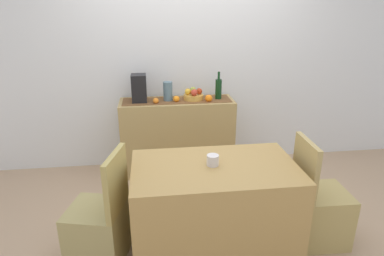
{
  "coord_description": "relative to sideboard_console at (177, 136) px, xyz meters",
  "views": [
    {
      "loc": [
        -0.46,
        -2.69,
        1.86
      ],
      "look_at": [
        -0.07,
        0.36,
        0.73
      ],
      "focal_mm": 31.34,
      "sensor_mm": 36.0,
      "label": 1
    }
  ],
  "objects": [
    {
      "name": "fruit_bowl",
      "position": [
        0.19,
        0.0,
        0.46
      ],
      "size": [
        0.22,
        0.22,
        0.06
      ],
      "primitive_type": "cylinder",
      "color": "gold",
      "rests_on": "table_runner"
    },
    {
      "name": "chair_near_window",
      "position": [
        -0.72,
        -1.43,
        -0.16
      ],
      "size": [
        0.49,
        0.49,
        0.9
      ],
      "color": "tan",
      "rests_on": "ground"
    },
    {
      "name": "apple_left",
      "position": [
        0.19,
        0.06,
        0.53
      ],
      "size": [
        0.07,
        0.07,
        0.07
      ],
      "primitive_type": "sphere",
      "color": "#95A642",
      "rests_on": "fruit_bowl"
    },
    {
      "name": "apple_center",
      "position": [
        0.12,
        -0.01,
        0.53
      ],
      "size": [
        0.07,
        0.07,
        0.07
      ],
      "primitive_type": "sphere",
      "color": "gold",
      "rests_on": "fruit_bowl"
    },
    {
      "name": "table_runner",
      "position": [
        0.0,
        0.0,
        0.43
      ],
      "size": [
        1.2,
        0.32,
        0.01
      ],
      "primitive_type": "cube",
      "color": "brown",
      "rests_on": "sideboard_console"
    },
    {
      "name": "wine_bottle",
      "position": [
        0.47,
        0.0,
        0.55
      ],
      "size": [
        0.07,
        0.07,
        0.31
      ],
      "color": "#103516",
      "rests_on": "sideboard_console"
    },
    {
      "name": "orange_loose_mid",
      "position": [
        0.34,
        -0.1,
        0.47
      ],
      "size": [
        0.08,
        0.08,
        0.08
      ],
      "primitive_type": "sphere",
      "color": "orange",
      "rests_on": "sideboard_console"
    },
    {
      "name": "orange_loose_end",
      "position": [
        -0.24,
        -0.1,
        0.46
      ],
      "size": [
        0.06,
        0.06,
        0.06
      ],
      "primitive_type": "sphere",
      "color": "orange",
      "rests_on": "sideboard_console"
    },
    {
      "name": "room_wall_rear",
      "position": [
        0.17,
        0.26,
        0.92
      ],
      "size": [
        6.4,
        0.06,
        2.7
      ],
      "primitive_type": "cube",
      "color": "silver",
      "rests_on": "ground"
    },
    {
      "name": "apple_front",
      "position": [
        0.19,
        -0.06,
        0.53
      ],
      "size": [
        0.07,
        0.07,
        0.07
      ],
      "primitive_type": "sphere",
      "color": "#BF3C2A",
      "rests_on": "fruit_bowl"
    },
    {
      "name": "ground_plane",
      "position": [
        0.17,
        -0.92,
        -0.44
      ],
      "size": [
        6.4,
        6.4,
        0.02
      ],
      "primitive_type": "cube",
      "color": "tan",
      "rests_on": "ground"
    },
    {
      "name": "chair_by_corner",
      "position": [
        1.04,
        -1.42,
        -0.16
      ],
      "size": [
        0.41,
        0.41,
        0.9
      ],
      "color": "tan",
      "rests_on": "ground"
    },
    {
      "name": "orange_loose_far",
      "position": [
        -0.01,
        -0.06,
        0.46
      ],
      "size": [
        0.07,
        0.07,
        0.07
      ],
      "primitive_type": "sphere",
      "color": "orange",
      "rests_on": "sideboard_console"
    },
    {
      "name": "coffee_maker",
      "position": [
        -0.41,
        0.0,
        0.58
      ],
      "size": [
        0.16,
        0.18,
        0.3
      ],
      "primitive_type": "cube",
      "color": "black",
      "rests_on": "sideboard_console"
    },
    {
      "name": "dining_table",
      "position": [
        0.16,
        -1.42,
        -0.06
      ],
      "size": [
        1.23,
        0.74,
        0.74
      ],
      "primitive_type": "cube",
      "color": "#AD884C",
      "rests_on": "ground"
    },
    {
      "name": "sideboard_console",
      "position": [
        0.0,
        0.0,
        0.0
      ],
      "size": [
        1.28,
        0.42,
        0.85
      ],
      "primitive_type": "cube",
      "color": "tan",
      "rests_on": "ground"
    },
    {
      "name": "ceramic_vase",
      "position": [
        -0.1,
        0.0,
        0.53
      ],
      "size": [
        0.1,
        0.1,
        0.21
      ],
      "primitive_type": "cylinder",
      "color": "slate",
      "rests_on": "sideboard_console"
    },
    {
      "name": "apple_right",
      "position": [
        0.25,
        0.0,
        0.52
      ],
      "size": [
        0.07,
        0.07,
        0.07
      ],
      "primitive_type": "sphere",
      "color": "#AA3517",
      "rests_on": "fruit_bowl"
    },
    {
      "name": "coffee_cup",
      "position": [
        0.14,
        -1.41,
        0.35
      ],
      "size": [
        0.09,
        0.09,
        0.08
      ],
      "primitive_type": "cylinder",
      "color": "silver",
      "rests_on": "dining_table"
    }
  ]
}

